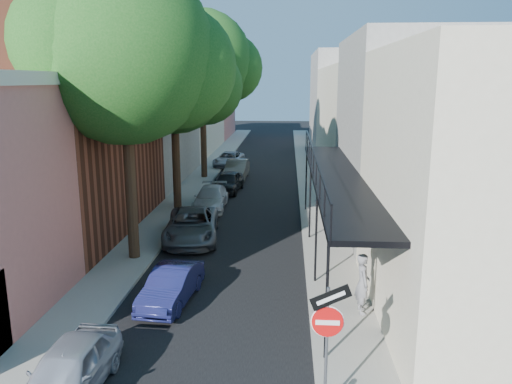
# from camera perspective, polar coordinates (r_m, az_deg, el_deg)

# --- Properties ---
(road_surface) EXTENTS (6.00, 64.00, 0.01)m
(road_surface) POSITION_cam_1_polar(r_m,az_deg,el_deg) (39.29, 0.29, 2.36)
(road_surface) COLOR black
(road_surface) RESTS_ON ground
(sidewalk_left) EXTENTS (2.00, 64.00, 0.12)m
(sidewalk_left) POSITION_cam_1_polar(r_m,az_deg,el_deg) (39.71, -5.49, 2.49)
(sidewalk_left) COLOR gray
(sidewalk_left) RESTS_ON ground
(sidewalk_right) EXTENTS (2.00, 64.00, 0.12)m
(sidewalk_right) POSITION_cam_1_polar(r_m,az_deg,el_deg) (39.25, 6.13, 2.36)
(sidewalk_right) COLOR gray
(sidewalk_right) RESTS_ON ground
(buildings_left) EXTENTS (10.10, 59.10, 12.00)m
(buildings_left) POSITION_cam_1_polar(r_m,az_deg,el_deg) (39.16, -13.71, 9.25)
(buildings_left) COLOR #C87166
(buildings_left) RESTS_ON ground
(buildings_right) EXTENTS (9.80, 55.00, 10.00)m
(buildings_right) POSITION_cam_1_polar(r_m,az_deg,el_deg) (38.75, 13.80, 8.45)
(buildings_right) COLOR beige
(buildings_right) RESTS_ON ground
(sign_post) EXTENTS (0.89, 0.17, 2.99)m
(sign_post) POSITION_cam_1_polar(r_m,az_deg,el_deg) (10.83, 8.20, -15.00)
(sign_post) COLOR #595B60
(sign_post) RESTS_ON ground
(oak_near) EXTENTS (7.48, 6.80, 11.42)m
(oak_near) POSITION_cam_1_polar(r_m,az_deg,el_deg) (19.69, -13.44, 14.78)
(oak_near) COLOR #372316
(oak_near) RESTS_ON ground
(oak_mid) EXTENTS (6.60, 6.00, 10.20)m
(oak_mid) POSITION_cam_1_polar(r_m,az_deg,el_deg) (27.41, -8.53, 12.57)
(oak_mid) COLOR #372316
(oak_mid) RESTS_ON ground
(oak_far) EXTENTS (7.70, 7.00, 11.90)m
(oak_far) POSITION_cam_1_polar(r_m,az_deg,el_deg) (36.31, -5.43, 14.54)
(oak_far) COLOR #372316
(oak_far) RESTS_ON ground
(parked_car_a) EXTENTS (1.59, 3.69, 1.24)m
(parked_car_a) POSITION_cam_1_polar(r_m,az_deg,el_deg) (12.69, -20.64, -18.60)
(parked_car_a) COLOR #9296A2
(parked_car_a) RESTS_ON ground
(parked_car_b) EXTENTS (1.62, 3.63, 1.16)m
(parked_car_b) POSITION_cam_1_polar(r_m,az_deg,el_deg) (16.55, -9.63, -10.50)
(parked_car_b) COLOR #171A49
(parked_car_b) RESTS_ON ground
(parked_car_c) EXTENTS (2.81, 5.15, 1.37)m
(parked_car_c) POSITION_cam_1_polar(r_m,az_deg,el_deg) (22.54, -7.35, -3.81)
(parked_car_c) COLOR #55575C
(parked_car_c) RESTS_ON ground
(parked_car_d) EXTENTS (1.83, 4.26, 1.22)m
(parked_car_d) POSITION_cam_1_polar(r_m,az_deg,el_deg) (27.87, -5.20, -0.71)
(parked_car_d) COLOR #BABBBF
(parked_car_d) RESTS_ON ground
(parked_car_e) EXTENTS (1.89, 3.98, 1.32)m
(parked_car_e) POSITION_cam_1_polar(r_m,az_deg,el_deg) (31.99, -3.20, 1.15)
(parked_car_e) COLOR black
(parked_car_e) RESTS_ON ground
(parked_car_f) EXTENTS (1.59, 4.27, 1.40)m
(parked_car_f) POSITION_cam_1_polar(r_m,az_deg,el_deg) (36.22, -2.21, 2.58)
(parked_car_f) COLOR #666056
(parked_car_f) RESTS_ON ground
(parked_car_g) EXTENTS (2.48, 4.54, 1.21)m
(parked_car_g) POSITION_cam_1_polar(r_m,az_deg,el_deg) (41.59, -3.11, 3.75)
(parked_car_g) COLOR #9298A5
(parked_car_g) RESTS_ON ground
(pedestrian) EXTENTS (0.50, 0.71, 1.87)m
(pedestrian) POSITION_cam_1_polar(r_m,az_deg,el_deg) (15.62, 12.10, -10.16)
(pedestrian) COLOR slate
(pedestrian) RESTS_ON sidewalk_right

